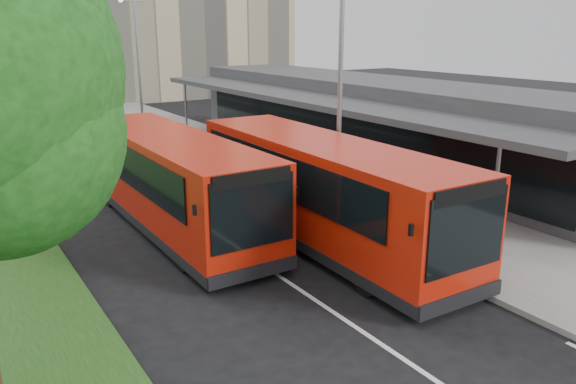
# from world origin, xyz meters

# --- Properties ---
(ground) EXTENTS (120.00, 120.00, 0.00)m
(ground) POSITION_xyz_m (0.00, 0.00, 0.00)
(ground) COLOR black
(ground) RESTS_ON ground
(pavement) EXTENTS (5.00, 80.00, 0.15)m
(pavement) POSITION_xyz_m (6.00, 20.00, 0.07)
(pavement) COLOR slate
(pavement) RESTS_ON ground
(lane_centre_line) EXTENTS (0.12, 70.00, 0.01)m
(lane_centre_line) POSITION_xyz_m (0.00, 15.00, 0.01)
(lane_centre_line) COLOR silver
(lane_centre_line) RESTS_ON ground
(kerb_dashes) EXTENTS (0.12, 56.00, 0.01)m
(kerb_dashes) POSITION_xyz_m (3.30, 19.00, 0.01)
(kerb_dashes) COLOR silver
(kerb_dashes) RESTS_ON ground
(office_block) EXTENTS (22.00, 12.00, 18.00)m
(office_block) POSITION_xyz_m (14.00, 42.00, 9.00)
(office_block) COLOR tan
(office_block) RESTS_ON ground
(station_building) EXTENTS (7.70, 26.00, 4.00)m
(station_building) POSITION_xyz_m (10.86, 8.00, 2.04)
(station_building) COLOR #313133
(station_building) RESTS_ON ground
(lamp_post_near) EXTENTS (1.44, 0.28, 8.00)m
(lamp_post_near) POSITION_xyz_m (4.12, 2.00, 4.72)
(lamp_post_near) COLOR gray
(lamp_post_near) RESTS_ON pavement
(lamp_post_far) EXTENTS (1.44, 0.28, 8.00)m
(lamp_post_far) POSITION_xyz_m (4.12, 22.00, 4.72)
(lamp_post_far) COLOR gray
(lamp_post_far) RESTS_ON pavement
(bus_main) EXTENTS (3.10, 11.16, 3.14)m
(bus_main) POSITION_xyz_m (2.44, 0.49, 1.61)
(bus_main) COLOR #BA1809
(bus_main) RESTS_ON ground
(bus_second) EXTENTS (2.94, 10.85, 3.07)m
(bus_second) POSITION_xyz_m (-0.87, 4.21, 1.57)
(bus_second) COLOR #BA1809
(bus_second) RESTS_ON ground
(litter_bin) EXTENTS (0.62, 0.62, 0.95)m
(litter_bin) POSITION_xyz_m (5.69, 10.81, 0.62)
(litter_bin) COLOR #392917
(litter_bin) RESTS_ON pavement
(bollard) EXTENTS (0.18, 0.18, 0.88)m
(bollard) POSITION_xyz_m (4.52, 17.19, 0.59)
(bollard) COLOR yellow
(bollard) RESTS_ON pavement
(car_near) EXTENTS (2.72, 4.28, 1.36)m
(car_near) POSITION_xyz_m (2.12, 37.86, 0.68)
(car_near) COLOR #560C11
(car_near) RESTS_ON ground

